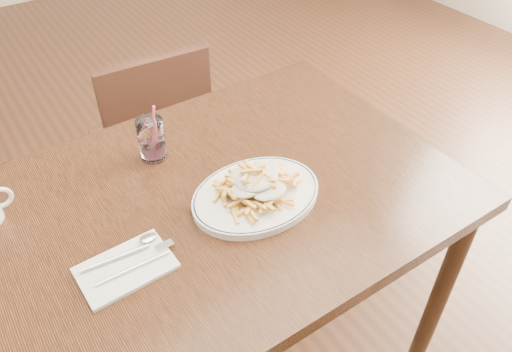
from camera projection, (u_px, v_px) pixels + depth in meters
table at (207, 221)px, 1.22m from camera, size 1.20×0.80×0.75m
chair_far at (155, 136)px, 1.83m from camera, size 0.40×0.40×0.82m
fries_plate at (256, 195)px, 1.16m from camera, size 0.33×0.29×0.02m
loaded_fries at (256, 182)px, 1.13m from camera, size 0.23×0.19×0.06m
napkin at (126, 268)px, 1.01m from camera, size 0.19×0.13×0.01m
cutlery at (124, 264)px, 1.00m from camera, size 0.20×0.07×0.01m
water_glass at (152, 141)px, 1.25m from camera, size 0.07×0.07×0.15m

